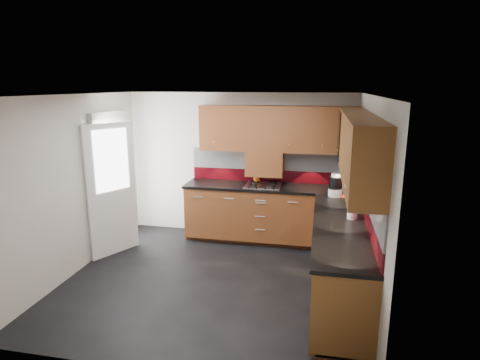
% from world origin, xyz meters
% --- Properties ---
extents(room, '(4.00, 3.80, 2.64)m').
position_xyz_m(room, '(0.00, 0.00, 1.50)').
color(room, black).
extents(base_cabinets, '(2.70, 3.20, 0.95)m').
position_xyz_m(base_cabinets, '(1.07, 0.72, 0.44)').
color(base_cabinets, '#5A2D14').
rests_on(base_cabinets, room).
extents(countertop, '(2.72, 3.22, 0.04)m').
position_xyz_m(countertop, '(1.05, 0.70, 0.92)').
color(countertop, black).
rests_on(countertop, base_cabinets).
extents(backsplash, '(2.70, 3.20, 0.54)m').
position_xyz_m(backsplash, '(1.28, 0.93, 1.21)').
color(backsplash, maroon).
rests_on(backsplash, countertop).
extents(upper_cabinets, '(2.50, 3.20, 0.72)m').
position_xyz_m(upper_cabinets, '(1.23, 0.78, 1.84)').
color(upper_cabinets, '#5A2D14').
rests_on(upper_cabinets, room).
extents(extractor_hood, '(0.60, 0.33, 0.40)m').
position_xyz_m(extractor_hood, '(0.45, 1.64, 1.28)').
color(extractor_hood, '#5A2D14').
rests_on(extractor_hood, room).
extents(glass_cabinet, '(0.32, 0.80, 0.66)m').
position_xyz_m(glass_cabinet, '(1.71, 1.07, 1.87)').
color(glass_cabinet, black).
rests_on(glass_cabinet, room).
extents(back_door, '(0.42, 1.19, 2.04)m').
position_xyz_m(back_door, '(-1.78, 0.75, 1.03)').
color(back_door, white).
rests_on(back_door, room).
extents(gas_hob, '(0.57, 0.50, 0.04)m').
position_xyz_m(gas_hob, '(0.45, 1.47, 0.95)').
color(gas_hob, silver).
rests_on(gas_hob, countertop).
extents(utensil_pot, '(0.11, 0.11, 0.38)m').
position_xyz_m(utensil_pot, '(0.31, 1.67, 1.03)').
color(utensil_pot, orange).
rests_on(utensil_pot, countertop).
extents(toaster, '(0.29, 0.24, 0.18)m').
position_xyz_m(toaster, '(1.75, 1.62, 1.03)').
color(toaster, silver).
rests_on(toaster, countertop).
extents(food_processor, '(0.20, 0.20, 0.34)m').
position_xyz_m(food_processor, '(1.56, 1.08, 1.09)').
color(food_processor, white).
rests_on(food_processor, countertop).
extents(paper_towel, '(0.15, 0.15, 0.25)m').
position_xyz_m(paper_towel, '(1.74, 0.09, 1.06)').
color(paper_towel, white).
rests_on(paper_towel, countertop).
extents(orange_cloth, '(0.16, 0.14, 0.01)m').
position_xyz_m(orange_cloth, '(1.64, 1.08, 0.95)').
color(orange_cloth, '#F9471B').
rests_on(orange_cloth, countertop).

